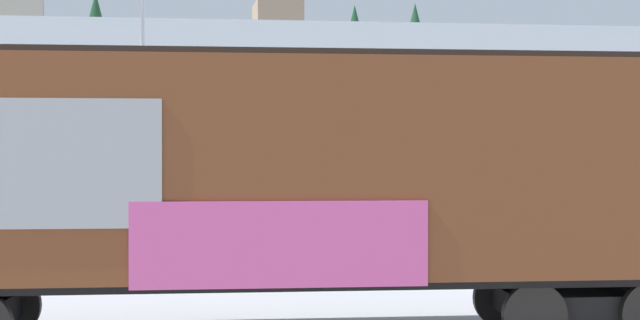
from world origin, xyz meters
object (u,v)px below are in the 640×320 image
flagpole (134,64)px  parked_car_green (356,234)px  parked_car_red (124,237)px  freight_car (263,173)px

flagpole → parked_car_green: flagpole is taller
parked_car_green → parked_car_red: bearing=-179.8°
flagpole → parked_car_green: (5.97, -6.78, -4.67)m
parked_car_red → parked_car_green: parked_car_green is taller
freight_car → parked_car_green: 7.65m
flagpole → freight_car: bearing=-75.6°
parked_car_red → flagpole: bearing=95.3°
freight_car → flagpole: flagpole is taller
freight_car → flagpole: (-3.57, 13.87, 3.09)m
parked_car_red → parked_car_green: bearing=0.2°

